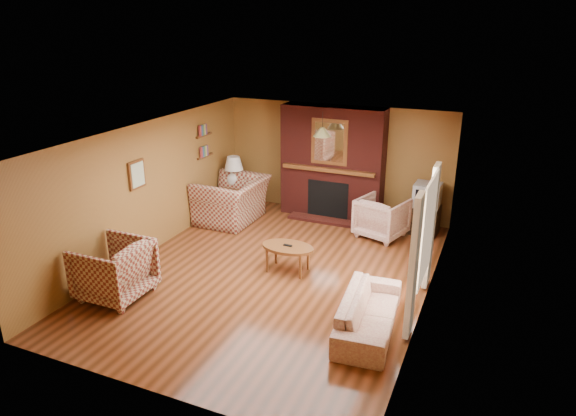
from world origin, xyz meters
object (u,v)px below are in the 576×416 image
at_px(tv_stand, 425,219).
at_px(coffee_table, 288,249).
at_px(plaid_loveseat, 232,200).
at_px(table_lamp, 234,170).
at_px(fireplace, 332,164).
at_px(floral_sofa, 369,312).
at_px(crt_tv, 427,195).
at_px(side_table, 235,198).
at_px(floral_armchair, 382,217).
at_px(plaid_armchair, 114,270).

bearing_deg(tv_stand, coffee_table, -121.29).
bearing_deg(plaid_loveseat, table_lamp, -155.93).
bearing_deg(fireplace, plaid_loveseat, -149.01).
bearing_deg(floral_sofa, crt_tv, -7.32).
bearing_deg(side_table, floral_armchair, -2.64).
distance_m(floral_sofa, table_lamp, 5.33).
bearing_deg(tv_stand, floral_sofa, -87.95).
distance_m(coffee_table, tv_stand, 3.23).
relative_size(plaid_armchair, floral_sofa, 0.56).
height_order(floral_armchair, coffee_table, floral_armchair).
xyz_separation_m(floral_armchair, coffee_table, (-1.11, -2.12, 0.01)).
bearing_deg(plaid_armchair, floral_armchair, 140.55).
height_order(floral_sofa, floral_armchair, floral_armchair).
height_order(floral_sofa, side_table, side_table).
bearing_deg(floral_sofa, coffee_table, 50.68).
bearing_deg(table_lamp, side_table, 90.00).
bearing_deg(floral_sofa, side_table, 44.18).
xyz_separation_m(plaid_loveseat, tv_stand, (3.90, 0.93, -0.17)).
relative_size(table_lamp, tv_stand, 1.18).
bearing_deg(crt_tv, fireplace, 174.70).
distance_m(plaid_armchair, table_lamp, 4.14).
xyz_separation_m(floral_sofa, tv_stand, (0.15, 3.80, 0.03)).
height_order(coffee_table, crt_tv, crt_tv).
distance_m(fireplace, coffee_table, 2.92).
bearing_deg(floral_sofa, tv_stand, -7.32).
bearing_deg(crt_tv, plaid_loveseat, -166.71).
bearing_deg(fireplace, coffee_table, -86.48).
distance_m(side_table, crt_tv, 4.20).
height_order(side_table, table_lamp, table_lamp).
relative_size(floral_sofa, crt_tv, 3.47).
relative_size(fireplace, coffee_table, 2.63).
bearing_deg(floral_armchair, table_lamp, 14.28).
relative_size(coffee_table, table_lamp, 1.33).
bearing_deg(crt_tv, floral_armchair, -146.74).
bearing_deg(tv_stand, plaid_loveseat, -162.33).
distance_m(plaid_loveseat, side_table, 0.65).
xyz_separation_m(floral_sofa, crt_tv, (0.15, 3.79, 0.55)).
height_order(plaid_loveseat, tv_stand, plaid_loveseat).
height_order(plaid_loveseat, plaid_armchair, plaid_loveseat).
relative_size(plaid_loveseat, crt_tv, 2.77).
xyz_separation_m(fireplace, floral_sofa, (1.90, -3.98, -0.92)).
xyz_separation_m(plaid_loveseat, side_table, (-0.25, 0.58, -0.18)).
bearing_deg(plaid_armchair, crt_tv, 137.93).
relative_size(floral_sofa, coffee_table, 1.96).
relative_size(fireplace, tv_stand, 4.14).
height_order(plaid_armchair, floral_sofa, plaid_armchair).
bearing_deg(table_lamp, coffee_table, -44.99).
distance_m(floral_armchair, coffee_table, 2.39).
height_order(floral_sofa, table_lamp, table_lamp).
relative_size(fireplace, crt_tv, 4.66).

